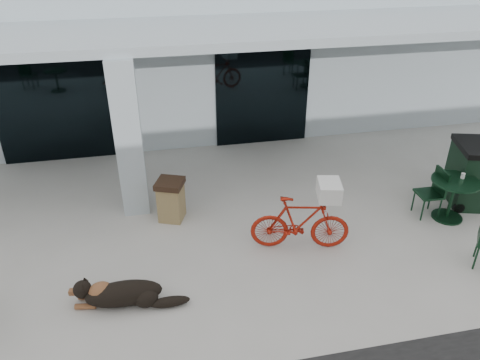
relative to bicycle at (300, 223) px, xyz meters
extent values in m
plane|color=#B7B4AD|center=(-1.36, -0.40, -0.53)|extent=(80.00, 80.00, 0.00)
cube|color=#A6B3BC|center=(-1.36, 8.10, 1.72)|extent=(22.00, 7.00, 4.50)
cube|color=black|center=(-4.56, 4.58, 0.82)|extent=(2.80, 0.06, 2.70)
cube|color=black|center=(0.44, 4.58, 0.82)|extent=(2.40, 0.06, 2.70)
cube|color=#A6B3BC|center=(-2.86, 1.90, 1.03)|extent=(0.50, 0.50, 3.12)
cube|color=#A6B3BC|center=(-1.36, 3.20, 2.68)|extent=(22.00, 2.80, 0.18)
imported|color=#A01B0C|center=(0.00, 0.00, 0.00)|extent=(1.82, 0.87, 1.06)
cube|color=white|center=(0.44, -0.10, 0.68)|extent=(0.48, 0.58, 0.30)
cylinder|color=white|center=(-2.80, -0.63, -0.48)|extent=(0.10, 0.10, 0.10)
cylinder|color=white|center=(3.37, 0.37, 0.38)|extent=(0.10, 0.10, 0.11)
camera|label=1|loc=(-2.42, -6.47, 4.73)|focal=35.00mm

